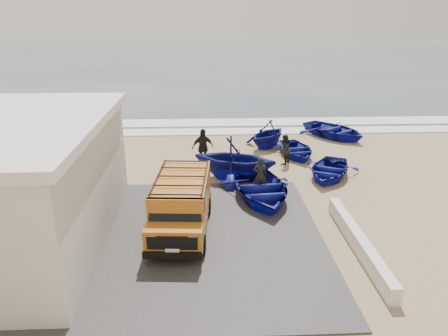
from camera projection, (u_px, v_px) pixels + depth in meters
name	position (u px, v px, depth m)	size (l,w,h in m)	color
ground	(207.00, 213.00, 17.17)	(160.00, 160.00, 0.00)	tan
slab	(151.00, 239.00, 15.20)	(12.00, 10.00, 0.05)	#3B3936
ocean	(204.00, 59.00, 69.72)	(180.00, 88.00, 0.01)	#385166
surf_line	(205.00, 132.00, 28.42)	(180.00, 1.60, 0.06)	white
surf_wash	(205.00, 123.00, 30.77)	(180.00, 2.20, 0.04)	white
parapet	(359.00, 242.00, 14.48)	(0.35, 6.00, 0.55)	silver
van	(181.00, 202.00, 15.51)	(2.19, 4.84, 2.03)	#BE6E1C
boat_near_left	(261.00, 188.00, 18.32)	(3.23, 4.52, 0.94)	navy
boat_near_right	(329.00, 170.00, 20.72)	(2.56, 3.59, 0.74)	navy
boat_mid_left	(235.00, 158.00, 20.28)	(3.35, 3.88, 2.05)	navy
boat_mid_right	(296.00, 150.00, 23.74)	(2.41, 3.37, 0.70)	navy
boat_far_left	(268.00, 134.00, 25.10)	(2.64, 3.06, 1.61)	navy
boat_far_right	(334.00, 130.00, 27.20)	(3.12, 4.36, 0.90)	navy
fisherman_front	(260.00, 175.00, 18.77)	(0.60, 0.39, 1.63)	black
fisherman_middle	(284.00, 149.00, 22.38)	(0.75, 0.59, 1.55)	black
fisherman_back	(203.00, 148.00, 21.97)	(1.15, 0.48, 1.97)	black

